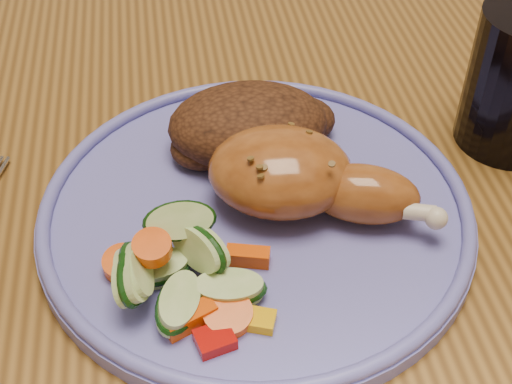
# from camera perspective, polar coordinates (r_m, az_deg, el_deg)

# --- Properties ---
(dining_table) EXTENTS (0.90, 1.40, 0.75)m
(dining_table) POSITION_cam_1_polar(r_m,az_deg,el_deg) (0.66, 7.59, 0.44)
(dining_table) COLOR brown
(dining_table) RESTS_ON ground
(chair_far) EXTENTS (0.42, 0.42, 0.91)m
(chair_far) POSITION_cam_1_polar(r_m,az_deg,el_deg) (1.26, -0.25, 13.78)
(chair_far) COLOR #4C2D16
(chair_far) RESTS_ON ground
(plate) EXTENTS (0.30, 0.30, 0.01)m
(plate) POSITION_cam_1_polar(r_m,az_deg,el_deg) (0.50, 0.00, -1.75)
(plate) COLOR #6160B6
(plate) RESTS_ON dining_table
(plate_rim) EXTENTS (0.30, 0.30, 0.01)m
(plate_rim) POSITION_cam_1_polar(r_m,az_deg,el_deg) (0.50, 0.00, -0.84)
(plate_rim) COLOR #6160B6
(plate_rim) RESTS_ON plate
(chicken_leg) EXTENTS (0.16, 0.11, 0.05)m
(chicken_leg) POSITION_cam_1_polar(r_m,az_deg,el_deg) (0.49, 3.56, 1.22)
(chicken_leg) COLOR #9C5520
(chicken_leg) RESTS_ON plate
(rice_pilaf) EXTENTS (0.13, 0.09, 0.05)m
(rice_pilaf) POSITION_cam_1_polar(r_m,az_deg,el_deg) (0.54, -0.39, 5.33)
(rice_pilaf) COLOR #452311
(rice_pilaf) RESTS_ON plate
(vegetable_pile) EXTENTS (0.11, 0.11, 0.05)m
(vegetable_pile) POSITION_cam_1_polar(r_m,az_deg,el_deg) (0.44, -6.41, -6.36)
(vegetable_pile) COLOR #A50A05
(vegetable_pile) RESTS_ON plate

